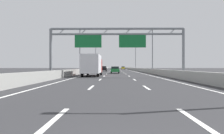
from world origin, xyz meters
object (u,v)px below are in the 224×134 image
Objects in this scene: streetlamp_left_mid at (81,48)px; streetlamp_right_far at (135,56)px; sign_gantry at (115,39)px; streetlamp_left_far at (96,56)px; green_car at (115,70)px; silver_car at (115,68)px; streetlamp_right_mid at (151,48)px; black_car at (104,69)px; box_truck at (92,65)px; yellow_car at (123,68)px.

streetlamp_right_far is at bearing 69.19° from streetlamp_left_mid.
sign_gantry is 1.81× the size of streetlamp_left_far.
streetlamp_left_far is 2.04× the size of green_car.
streetlamp_left_mid is at bearing 169.56° from green_car.
streetlamp_left_far is at bearing -97.76° from silver_car.
green_car is (-0.03, 18.05, -4.11)m from sign_gantry.
silver_car is at bearing 94.57° from streetlamp_right_mid.
streetlamp_right_mid is at bearing -90.00° from streetlamp_right_far.
sign_gantry is at bearing -69.43° from streetlamp_left_mid.
streetlamp_left_mid is 1.00× the size of streetlamp_right_far.
streetlamp_right_far is 2.04× the size of green_car.
silver_car is (3.47, 75.41, -0.01)m from black_car.
streetlamp_left_mid reaches higher than box_truck.
streetlamp_right_far reaches higher than green_car.
box_truck is (-3.53, -108.92, 0.90)m from silver_car.
streetlamp_right_mid is 2.18× the size of black_car.
black_car is (-10.98, 18.41, -4.62)m from streetlamp_right_mid.
black_car is 20.02m from green_car.
box_truck is at bearing -85.91° from streetlamp_left_far.
streetlamp_right_mid is 2.29× the size of silver_car.
streetlamp_right_far is at bearing 0.00° from streetlamp_left_far.
streetlamp_left_far reaches higher than yellow_car.
streetlamp_left_far and streetlamp_right_far have the same top height.
black_car reaches higher than green_car.
sign_gantry is 38.16m from black_car.
black_car is 1.02× the size of yellow_car.
yellow_car is (-3.64, 27.39, -4.62)m from streetlamp_right_far.
streetlamp_right_mid reaches higher than black_car.
streetlamp_right_far is 2.29× the size of silver_car.
streetlamp_right_mid reaches higher than silver_car.
streetlamp_left_far is 1.10× the size of box_truck.
sign_gantry is 3.69× the size of green_car.
streetlamp_right_mid is at bearing -69.19° from streetlamp_left_far.
black_car is at bearing -92.64° from silver_car.
sign_gantry is at bearing -111.55° from streetlamp_right_mid.
yellow_car is (11.29, 27.39, -4.62)m from streetlamp_left_far.
streetlamp_right_mid reaches higher than green_car.
silver_car is (7.43, 93.82, -4.63)m from streetlamp_left_mid.
streetlamp_left_far reaches higher than box_truck.
streetlamp_left_mid is 2.22× the size of yellow_car.
streetlamp_left_mid is at bearing 104.46° from box_truck.
streetlamp_left_mid and streetlamp_right_mid have the same top height.
silver_car reaches higher than yellow_car.
streetlamp_left_far is 29.99m from yellow_car.
streetlamp_right_far is (7.66, 58.68, 0.55)m from sign_gantry.
streetlamp_right_far is at bearing 79.29° from green_car.
silver_car reaches higher than black_car.
streetlamp_left_mid is (-7.28, 19.39, 0.55)m from sign_gantry.
streetlamp_right_far is at bearing -82.16° from silver_car.
streetlamp_left_far is (-14.93, 39.30, 0.00)m from streetlamp_right_mid.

